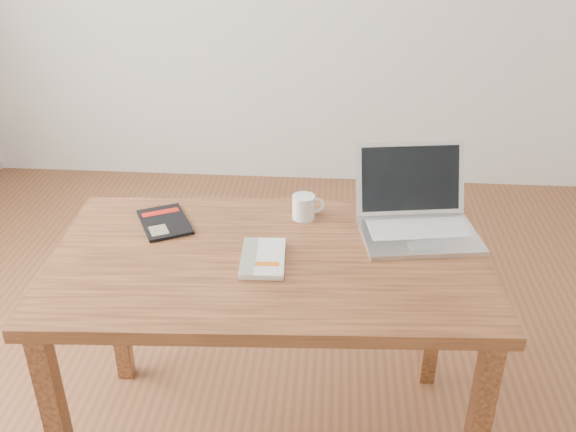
# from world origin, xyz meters

# --- Properties ---
(room) EXTENTS (4.04, 4.04, 2.70)m
(room) POSITION_xyz_m (-0.07, 0.00, 1.36)
(room) COLOR brown
(room) RESTS_ON ground
(desk) EXTENTS (1.31, 0.80, 0.75)m
(desk) POSITION_xyz_m (0.01, -0.15, 0.66)
(desk) COLOR brown
(desk) RESTS_ON ground
(white_guidebook) EXTENTS (0.14, 0.21, 0.02)m
(white_guidebook) POSITION_xyz_m (-0.01, -0.18, 0.76)
(white_guidebook) COLOR beige
(white_guidebook) RESTS_ON desk
(black_guidebook) EXTENTS (0.22, 0.25, 0.01)m
(black_guidebook) POSITION_xyz_m (-0.34, 0.01, 0.76)
(black_guidebook) COLOR black
(black_guidebook) RESTS_ON desk
(laptop) EXTENTS (0.40, 0.38, 0.24)m
(laptop) POSITION_xyz_m (0.45, 0.04, 0.80)
(laptop) COLOR silver
(laptop) RESTS_ON desk
(coffee_mug) EXTENTS (0.10, 0.07, 0.08)m
(coffee_mug) POSITION_xyz_m (0.10, 0.09, 0.79)
(coffee_mug) COLOR white
(coffee_mug) RESTS_ON desk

